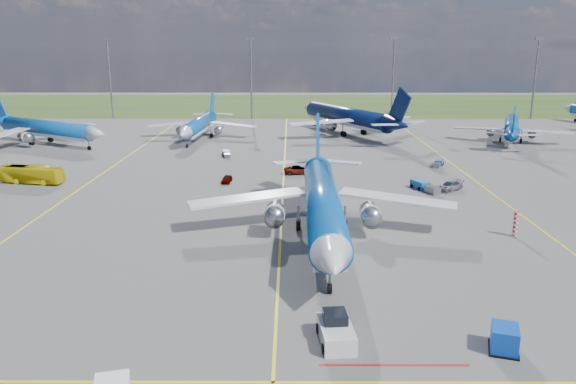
{
  "coord_description": "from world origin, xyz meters",
  "views": [
    {
      "loc": [
        1.09,
        -51.14,
        20.64
      ],
      "look_at": [
        0.81,
        12.05,
        4.0
      ],
      "focal_mm": 35.0,
      "sensor_mm": 36.0,
      "label": 1
    }
  ],
  "objects_px": {
    "uld_container": "(505,339)",
    "service_car_a": "(227,179)",
    "baggage_tug_e": "(438,163)",
    "apron_bus": "(31,174)",
    "service_car_b": "(299,170)",
    "baggage_tug_c": "(227,154)",
    "baggage_tug_w": "(424,186)",
    "pushback_tug": "(336,331)",
    "warning_post": "(516,223)",
    "bg_jet_n": "(346,134)",
    "bg_jet_nw": "(49,145)",
    "main_airliner": "(322,238)",
    "bg_jet_ne": "(510,141)",
    "service_car_c": "(450,186)",
    "bg_jet_nnw": "(200,139)"
  },
  "relations": [
    {
      "from": "bg_jet_nnw",
      "to": "bg_jet_ne",
      "type": "height_order",
      "value": "bg_jet_nnw"
    },
    {
      "from": "warning_post",
      "to": "bg_jet_n",
      "type": "bearing_deg",
      "value": 98.81
    },
    {
      "from": "pushback_tug",
      "to": "bg_jet_nw",
      "type": "bearing_deg",
      "value": 118.8
    },
    {
      "from": "warning_post",
      "to": "pushback_tug",
      "type": "xyz_separation_m",
      "value": [
        -21.64,
        -22.92,
        -0.67
      ]
    },
    {
      "from": "bg_jet_n",
      "to": "bg_jet_ne",
      "type": "bearing_deg",
      "value": 136.8
    },
    {
      "from": "baggage_tug_e",
      "to": "baggage_tug_c",
      "type": "bearing_deg",
      "value": -168.78
    },
    {
      "from": "warning_post",
      "to": "bg_jet_nnw",
      "type": "relative_size",
      "value": 0.09
    },
    {
      "from": "uld_container",
      "to": "service_car_b",
      "type": "relative_size",
      "value": 0.45
    },
    {
      "from": "service_car_b",
      "to": "baggage_tug_c",
      "type": "xyz_separation_m",
      "value": [
        -13.58,
        15.05,
        -0.22
      ]
    },
    {
      "from": "main_airliner",
      "to": "bg_jet_nw",
      "type": "bearing_deg",
      "value": 133.52
    },
    {
      "from": "apron_bus",
      "to": "service_car_c",
      "type": "relative_size",
      "value": 2.21
    },
    {
      "from": "service_car_a",
      "to": "pushback_tug",
      "type": "bearing_deg",
      "value": -69.48
    },
    {
      "from": "apron_bus",
      "to": "service_car_a",
      "type": "distance_m",
      "value": 29.92
    },
    {
      "from": "service_car_b",
      "to": "service_car_a",
      "type": "bearing_deg",
      "value": 107.58
    },
    {
      "from": "baggage_tug_e",
      "to": "pushback_tug",
      "type": "bearing_deg",
      "value": -86.64
    },
    {
      "from": "main_airliner",
      "to": "baggage_tug_c",
      "type": "distance_m",
      "value": 49.18
    },
    {
      "from": "baggage_tug_e",
      "to": "warning_post",
      "type": "bearing_deg",
      "value": -67.65
    },
    {
      "from": "warning_post",
      "to": "bg_jet_nw",
      "type": "bearing_deg",
      "value": 142.41
    },
    {
      "from": "uld_container",
      "to": "service_car_a",
      "type": "xyz_separation_m",
      "value": [
        -24.69,
        49.03,
        -0.33
      ]
    },
    {
      "from": "bg_jet_nnw",
      "to": "service_car_c",
      "type": "bearing_deg",
      "value": -42.68
    },
    {
      "from": "bg_jet_nnw",
      "to": "main_airliner",
      "type": "xyz_separation_m",
      "value": [
        24.08,
        -67.16,
        0.0
      ]
    },
    {
      "from": "warning_post",
      "to": "bg_jet_n",
      "type": "xyz_separation_m",
      "value": [
        -11.49,
        74.15,
        -1.5
      ]
    },
    {
      "from": "warning_post",
      "to": "bg_jet_ne",
      "type": "bearing_deg",
      "value": 69.59
    },
    {
      "from": "uld_container",
      "to": "apron_bus",
      "type": "distance_m",
      "value": 72.99
    },
    {
      "from": "bg_jet_ne",
      "to": "service_car_c",
      "type": "bearing_deg",
      "value": 80.55
    },
    {
      "from": "apron_bus",
      "to": "baggage_tug_w",
      "type": "distance_m",
      "value": 59.42
    },
    {
      "from": "bg_jet_nw",
      "to": "service_car_a",
      "type": "distance_m",
      "value": 53.75
    },
    {
      "from": "bg_jet_nw",
      "to": "bg_jet_nnw",
      "type": "distance_m",
      "value": 31.96
    },
    {
      "from": "baggage_tug_e",
      "to": "uld_container",
      "type": "bearing_deg",
      "value": -76.23
    },
    {
      "from": "baggage_tug_e",
      "to": "apron_bus",
      "type": "bearing_deg",
      "value": -144.79
    },
    {
      "from": "bg_jet_nnw",
      "to": "baggage_tug_c",
      "type": "relative_size",
      "value": 7.85
    },
    {
      "from": "main_airliner",
      "to": "bg_jet_ne",
      "type": "bearing_deg",
      "value": 55.71
    },
    {
      "from": "bg_jet_ne",
      "to": "warning_post",
      "type": "bearing_deg",
      "value": 90.31
    },
    {
      "from": "apron_bus",
      "to": "service_car_b",
      "type": "relative_size",
      "value": 2.07
    },
    {
      "from": "bg_jet_n",
      "to": "baggage_tug_c",
      "type": "bearing_deg",
      "value": 20.37
    },
    {
      "from": "warning_post",
      "to": "main_airliner",
      "type": "xyz_separation_m",
      "value": [
        -21.36,
        -0.55,
        -1.5
      ]
    },
    {
      "from": "warning_post",
      "to": "baggage_tug_e",
      "type": "bearing_deg",
      "value": 88.33
    },
    {
      "from": "bg_jet_nnw",
      "to": "service_car_b",
      "type": "height_order",
      "value": "bg_jet_nnw"
    },
    {
      "from": "bg_jet_nw",
      "to": "baggage_tug_w",
      "type": "distance_m",
      "value": 80.87
    },
    {
      "from": "warning_post",
      "to": "apron_bus",
      "type": "xyz_separation_m",
      "value": [
        -64.62,
        24.38,
        -0.09
      ]
    },
    {
      "from": "pushback_tug",
      "to": "baggage_tug_w",
      "type": "distance_m",
      "value": 46.21
    },
    {
      "from": "service_car_b",
      "to": "service_car_c",
      "type": "relative_size",
      "value": 1.07
    },
    {
      "from": "bg_jet_nnw",
      "to": "service_car_c",
      "type": "distance_m",
      "value": 63.75
    },
    {
      "from": "bg_jet_ne",
      "to": "service_car_a",
      "type": "height_order",
      "value": "bg_jet_ne"
    },
    {
      "from": "baggage_tug_w",
      "to": "pushback_tug",
      "type": "bearing_deg",
      "value": -135.52
    },
    {
      "from": "apron_bus",
      "to": "service_car_c",
      "type": "distance_m",
      "value": 63.17
    },
    {
      "from": "bg_jet_nnw",
      "to": "apron_bus",
      "type": "distance_m",
      "value": 46.4
    },
    {
      "from": "warning_post",
      "to": "bg_jet_ne",
      "type": "height_order",
      "value": "bg_jet_ne"
    },
    {
      "from": "service_car_a",
      "to": "service_car_b",
      "type": "height_order",
      "value": "service_car_b"
    },
    {
      "from": "bg_jet_nw",
      "to": "pushback_tug",
      "type": "distance_m",
      "value": 98.43
    }
  ]
}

